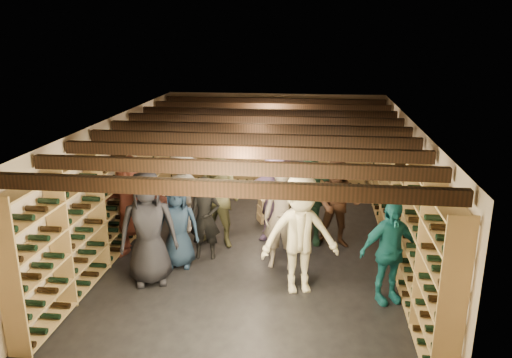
{
  "coord_description": "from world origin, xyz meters",
  "views": [
    {
      "loc": [
        1.02,
        -8.74,
        3.98
      ],
      "look_at": [
        -0.05,
        0.2,
        1.26
      ],
      "focal_mm": 35.0,
      "sensor_mm": 36.0,
      "label": 1
    }
  ],
  "objects": [
    {
      "name": "walls",
      "position": [
        0.0,
        0.0,
        1.2
      ],
      "size": [
        5.52,
        8.02,
        2.4
      ],
      "color": "beige",
      "rests_on": "ground"
    },
    {
      "name": "crate_loose",
      "position": [
        1.1,
        2.99,
        0.09
      ],
      "size": [
        0.52,
        0.37,
        0.17
      ],
      "primitive_type": "cube",
      "rotation": [
        0.0,
        0.0,
        0.08
      ],
      "color": "#A47F56",
      "rests_on": "ground"
    },
    {
      "name": "person_9",
      "position": [
        -1.55,
        0.48,
        0.85
      ],
      "size": [
        1.26,
        1.03,
        1.7
      ],
      "primitive_type": "imported",
      "rotation": [
        0.0,
        0.0,
        0.42
      ],
      "color": "#ABA59D",
      "rests_on": "ground"
    },
    {
      "name": "person_3",
      "position": [
        0.86,
        -1.64,
        0.94
      ],
      "size": [
        1.35,
        0.97,
        1.88
      ],
      "primitive_type": "imported",
      "rotation": [
        0.0,
        0.0,
        0.25
      ],
      "color": "beige",
      "rests_on": "ground"
    },
    {
      "name": "person_2",
      "position": [
        -0.72,
        -0.1,
        0.94
      ],
      "size": [
        1.08,
        0.94,
        1.89
      ],
      "primitive_type": "imported",
      "rotation": [
        0.0,
        0.0,
        -0.28
      ],
      "color": "brown",
      "rests_on": "ground"
    },
    {
      "name": "ground",
      "position": [
        0.0,
        0.0,
        0.0
      ],
      "size": [
        8.0,
        8.0,
        0.0
      ],
      "primitive_type": "plane",
      "color": "black",
      "rests_on": "ground"
    },
    {
      "name": "crate_stack_left",
      "position": [
        0.16,
        1.46,
        0.34
      ],
      "size": [
        0.56,
        0.44,
        0.68
      ],
      "rotation": [
        0.0,
        0.0,
        -0.24
      ],
      "color": "#A47F56",
      "rests_on": "ground"
    },
    {
      "name": "person_4",
      "position": [
        2.18,
        -1.78,
        0.81
      ],
      "size": [
        1.02,
        0.73,
        1.61
      ],
      "primitive_type": "imported",
      "rotation": [
        0.0,
        0.0,
        0.4
      ],
      "color": "#16646D",
      "rests_on": "ground"
    },
    {
      "name": "person_10",
      "position": [
        0.96,
        0.26,
        0.96
      ],
      "size": [
        1.14,
        0.53,
        1.91
      ],
      "primitive_type": "imported",
      "rotation": [
        0.0,
        0.0,
        0.05
      ],
      "color": "#28523E",
      "rests_on": "ground"
    },
    {
      "name": "person_1",
      "position": [
        -0.86,
        -0.63,
        0.75
      ],
      "size": [
        0.57,
        0.4,
        1.5
      ],
      "primitive_type": "imported",
      "rotation": [
        0.0,
        0.0,
        0.08
      ],
      "color": "black",
      "rests_on": "ground"
    },
    {
      "name": "ceiling_joists",
      "position": [
        0.0,
        0.0,
        2.26
      ],
      "size": [
        5.4,
        7.12,
        0.18
      ],
      "color": "black",
      "rests_on": "ground"
    },
    {
      "name": "wine_rack_right",
      "position": [
        2.57,
        0.0,
        1.08
      ],
      "size": [
        0.32,
        7.5,
        2.15
      ],
      "color": "#A58950",
      "rests_on": "ground"
    },
    {
      "name": "wine_rack_left",
      "position": [
        -2.57,
        0.0,
        1.08
      ],
      "size": [
        0.32,
        7.5,
        2.15
      ],
      "color": "#A58950",
      "rests_on": "ground"
    },
    {
      "name": "ceiling",
      "position": [
        0.0,
        0.0,
        2.4
      ],
      "size": [
        5.5,
        8.0,
        0.01
      ],
      "primitive_type": "cube",
      "color": "beige",
      "rests_on": "walls"
    },
    {
      "name": "person_6",
      "position": [
        -1.25,
        -1.02,
        0.75
      ],
      "size": [
        0.8,
        0.58,
        1.5
      ],
      "primitive_type": "imported",
      "rotation": [
        0.0,
        0.0,
        0.15
      ],
      "color": "#192A41",
      "rests_on": "ground"
    },
    {
      "name": "wine_rack_back",
      "position": [
        0.0,
        3.83,
        1.07
      ],
      "size": [
        4.7,
        0.3,
        2.15
      ],
      "color": "#A58950",
      "rests_on": "ground"
    },
    {
      "name": "person_5",
      "position": [
        -2.17,
        -0.7,
        0.94
      ],
      "size": [
        1.76,
        0.61,
        1.88
      ],
      "primitive_type": "imported",
      "rotation": [
        0.0,
        0.0,
        -0.03
      ],
      "color": "brown",
      "rests_on": "ground"
    },
    {
      "name": "person_7",
      "position": [
        0.53,
        -0.84,
        0.91
      ],
      "size": [
        0.7,
        0.5,
        1.82
      ],
      "primitive_type": "imported",
      "rotation": [
        0.0,
        0.0,
        -0.09
      ],
      "color": "gray",
      "rests_on": "ground"
    },
    {
      "name": "person_0",
      "position": [
        -1.56,
        -1.63,
        0.94
      ],
      "size": [
        1.06,
        0.87,
        1.87
      ],
      "primitive_type": "imported",
      "rotation": [
        0.0,
        0.0,
        0.35
      ],
      "color": "black",
      "rests_on": "ground"
    },
    {
      "name": "crate_stack_right",
      "position": [
        0.13,
        1.3,
        0.26
      ],
      "size": [
        0.59,
        0.5,
        0.51
      ],
      "rotation": [
        0.0,
        0.0,
        0.42
      ],
      "color": "#A47F56",
      "rests_on": "ground"
    },
    {
      "name": "person_12",
      "position": [
        0.74,
        0.77,
        0.81
      ],
      "size": [
        0.91,
        0.73,
        1.63
      ],
      "primitive_type": "imported",
      "rotation": [
        0.0,
        0.0,
        -0.3
      ],
      "color": "#37373C",
      "rests_on": "ground"
    },
    {
      "name": "person_8",
      "position": [
        1.5,
        0.15,
        0.85
      ],
      "size": [
        0.9,
        0.74,
        1.7
      ],
      "primitive_type": "imported",
      "rotation": [
        0.0,
        0.0,
        -0.12
      ],
      "color": "#492D1E",
      "rests_on": "ground"
    },
    {
      "name": "person_11",
      "position": [
        0.34,
        0.38,
        0.93
      ],
      "size": [
        1.74,
        0.64,
        1.85
      ],
      "primitive_type": "imported",
      "rotation": [
        0.0,
        0.0,
        0.05
      ],
      "color": "#654D7B",
      "rests_on": "ground"
    }
  ]
}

